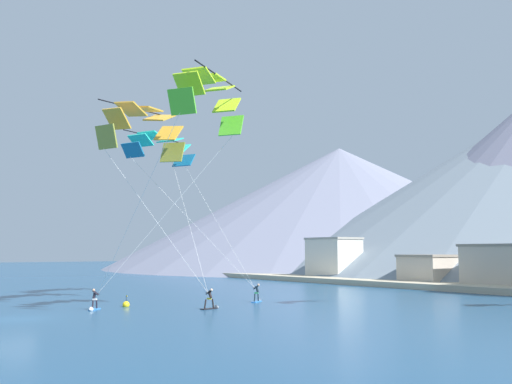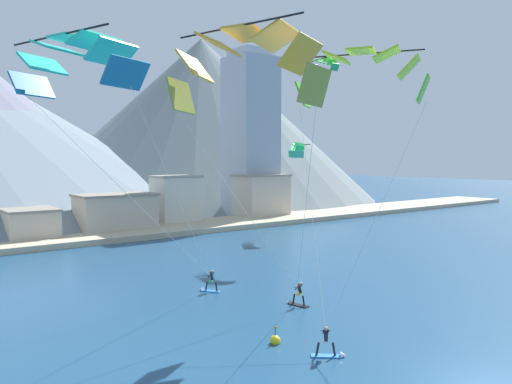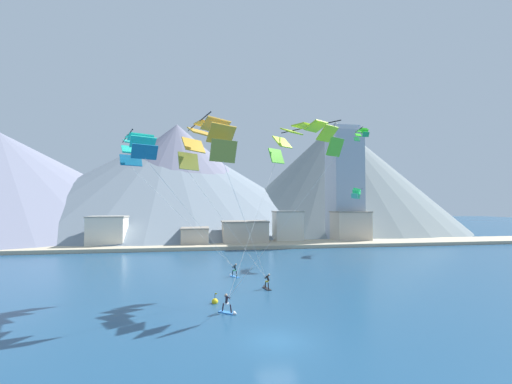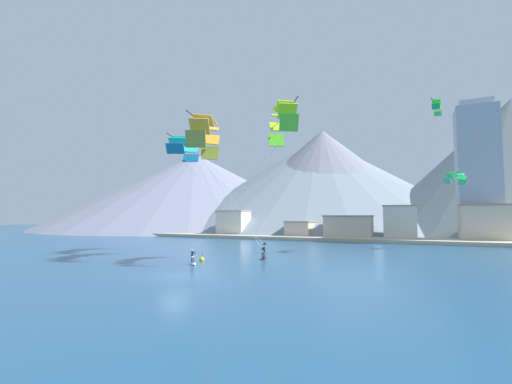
{
  "view_description": "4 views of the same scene",
  "coord_description": "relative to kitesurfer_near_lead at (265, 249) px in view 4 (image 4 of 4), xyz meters",
  "views": [
    {
      "loc": [
        39.09,
        -9.9,
        4.35
      ],
      "look_at": [
        2.29,
        17.46,
        9.13
      ],
      "focal_mm": 40.0,
      "sensor_mm": 36.0,
      "label": 1
    },
    {
      "loc": [
        -20.04,
        -10.68,
        9.77
      ],
      "look_at": [
        2.06,
        18.04,
        7.29
      ],
      "focal_mm": 35.0,
      "sensor_mm": 36.0,
      "label": 2
    },
    {
      "loc": [
        -4.97,
        -21.74,
        8.78
      ],
      "look_at": [
        1.77,
        19.05,
        10.26
      ],
      "focal_mm": 24.0,
      "sensor_mm": 36.0,
      "label": 3
    },
    {
      "loc": [
        18.48,
        -22.97,
        4.9
      ],
      "look_at": [
        -0.93,
        17.46,
        8.14
      ],
      "focal_mm": 24.0,
      "sensor_mm": 36.0,
      "label": 4
    }
  ],
  "objects": [
    {
      "name": "shoreline_strip",
      "position": [
        0.84,
        28.75,
        -0.09
      ],
      "size": [
        180.0,
        10.0,
        0.7
      ],
      "primitive_type": "cube",
      "color": "#BCAD8E",
      "rests_on": "ground"
    },
    {
      "name": "mountain_peak_east_shoulder",
      "position": [
        -66.97,
        77.22,
        15.38
      ],
      "size": [
        121.16,
        121.16,
        31.65
      ],
      "color": "slate",
      "rests_on": "ground"
    },
    {
      "name": "kitesurfer_mid_center",
      "position": [
        -1.73,
        -13.95,
        -0.01
      ],
      "size": [
        1.57,
        1.45,
        1.64
      ],
      "color": "#337FDB",
      "rests_on": "ground"
    },
    {
      "name": "kitesurfer_near_lead",
      "position": [
        0.0,
        0.0,
        0.0
      ],
      "size": [
        1.25,
        1.69,
        1.64
      ],
      "color": "#337FDB",
      "rests_on": "ground"
    },
    {
      "name": "mountain_peak_far_spur",
      "position": [
        -11.98,
        78.27,
        17.72
      ],
      "size": [
        85.72,
        85.72,
        36.33
      ],
      "color": "slate",
      "rests_on": "ground"
    },
    {
      "name": "parafoil_kite_distant_high_outer",
      "position": [
        21.9,
        10.18,
        20.0
      ],
      "size": [
        1.48,
        4.53,
        1.64
      ],
      "color": "green"
    },
    {
      "name": "shore_building_quay_east",
      "position": [
        29.9,
        31.82,
        3.16
      ],
      "size": [
        8.14,
        5.82,
        7.18
      ],
      "color": "beige",
      "rests_on": "ground"
    },
    {
      "name": "kitesurfer_near_trail",
      "position": [
        2.79,
        -6.45,
        0.0
      ],
      "size": [
        0.73,
        1.78,
        1.63
      ],
      "color": "black",
      "rests_on": "ground"
    },
    {
      "name": "ground_plane",
      "position": [
        0.84,
        -19.97,
        -0.44
      ],
      "size": [
        400.0,
        400.0,
        0.0
      ],
      "primitive_type": "plane",
      "color": "navy"
    },
    {
      "name": "highrise_tower",
      "position": [
        29.5,
        34.07,
        12.85
      ],
      "size": [
        7.0,
        7.0,
        27.01
      ],
      "color": "#A8ADB7",
      "rests_on": "ground"
    },
    {
      "name": "shore_building_promenade_mid",
      "position": [
        5.49,
        31.26,
        2.16
      ],
      "size": [
        9.9,
        5.86,
        5.18
      ],
      "color": "beige",
      "rests_on": "ground"
    },
    {
      "name": "shore_building_quay_west",
      "position": [
        15.59,
        33.62,
        3.2
      ],
      "size": [
        6.47,
        5.09,
        7.26
      ],
      "color": "silver",
      "rests_on": "ground"
    },
    {
      "name": "parafoil_kite_mid_center",
      "position": [
        6.11,
        -8.89,
        14.99
      ],
      "size": [
        10.85,
        8.82,
        15.53
      ],
      "color": "#59C82C"
    },
    {
      "name": "race_marker_buoy",
      "position": [
        -2.73,
        -10.91,
        -0.29
      ],
      "size": [
        0.56,
        0.56,
        1.02
      ],
      "color": "yellow",
      "rests_on": "ground"
    },
    {
      "name": "shore_building_old_town",
      "position": [
        -22.38,
        31.08,
        2.77
      ],
      "size": [
        7.33,
        5.56,
        6.41
      ],
      "color": "silver",
      "rests_on": "ground"
    },
    {
      "name": "mountain_peak_west_ridge",
      "position": [
        -14.83,
        84.26,
        17.0
      ],
      "size": [
        116.02,
        116.02,
        34.89
      ],
      "color": "slate",
      "rests_on": "ground"
    },
    {
      "name": "parafoil_kite_near_lead",
      "position": [
        -10.62,
        -4.18,
        14.46
      ],
      "size": [
        13.17,
        8.61,
        14.71
      ],
      "color": "#176894"
    },
    {
      "name": "shore_building_harbour_front",
      "position": [
        -5.03,
        31.16,
        1.54
      ],
      "size": [
        5.72,
        7.1,
        3.94
      ],
      "color": "beige",
      "rests_on": "ground"
    },
    {
      "name": "parafoil_kite_near_trail",
      "position": [
        -3.53,
        -9.31,
        14.45
      ],
      "size": [
        9.04,
        8.92,
        15.28
      ],
      "color": "olive"
    },
    {
      "name": "parafoil_kite_distant_low_drift",
      "position": [
        24.47,
        17.31,
        10.57
      ],
      "size": [
        3.55,
        4.96,
        2.04
      ],
      "color": "#4CC497"
    }
  ]
}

